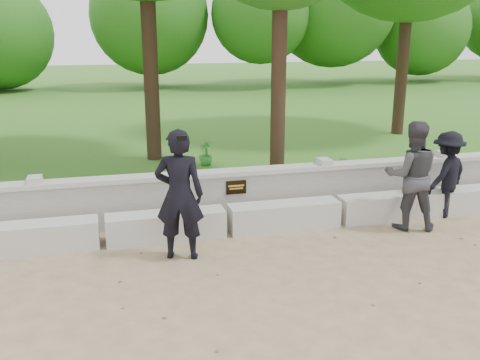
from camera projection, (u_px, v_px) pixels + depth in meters
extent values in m
plane|color=tan|center=(259.00, 284.00, 7.11)|extent=(80.00, 80.00, 0.00)
cube|color=#346D1E|center=(155.00, 117.00, 20.14)|extent=(40.00, 22.00, 0.25)
cube|color=beige|center=(34.00, 237.00, 8.11)|extent=(1.90, 0.45, 0.45)
cube|color=beige|center=(166.00, 226.00, 8.59)|extent=(1.90, 0.45, 0.45)
cube|color=beige|center=(284.00, 216.00, 9.07)|extent=(1.90, 0.45, 0.45)
cube|color=beige|center=(390.00, 206.00, 9.54)|extent=(1.90, 0.45, 0.45)
cube|color=#BAB7B0|center=(218.00, 198.00, 9.43)|extent=(12.50, 0.25, 0.82)
cube|color=beige|center=(217.00, 173.00, 9.31)|extent=(12.50, 0.35, 0.08)
cube|color=black|center=(236.00, 187.00, 9.31)|extent=(0.36, 0.02, 0.24)
imported|color=black|center=(179.00, 195.00, 7.71)|extent=(0.80, 0.64, 1.94)
cube|color=black|center=(181.00, 138.00, 7.10)|extent=(0.14, 0.06, 0.07)
imported|color=#36363A|center=(412.00, 176.00, 8.91)|extent=(1.07, 0.95, 1.84)
imported|color=black|center=(447.00, 174.00, 9.55)|extent=(1.16, 0.96, 1.55)
cylinder|color=#382619|center=(150.00, 49.00, 12.32)|extent=(0.35, 0.35, 5.22)
cylinder|color=#382619|center=(279.00, 70.00, 10.65)|extent=(0.30, 0.30, 4.49)
cylinder|color=#382619|center=(404.00, 47.00, 15.56)|extent=(0.35, 0.35, 5.11)
imported|color=#2E7B2A|center=(344.00, 172.00, 10.71)|extent=(0.39, 0.39, 0.55)
imported|color=#2E7B2A|center=(206.00, 153.00, 12.30)|extent=(0.40, 0.41, 0.57)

